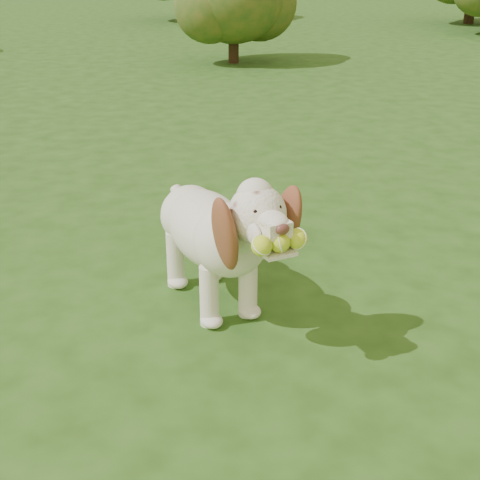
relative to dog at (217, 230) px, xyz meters
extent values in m
plane|color=#214213|center=(0.16, 0.15, -0.37)|extent=(80.00, 80.00, 0.00)
ellipsoid|color=white|center=(-0.03, 0.09, -0.03)|extent=(0.47, 0.65, 0.31)
ellipsoid|color=white|center=(0.04, -0.12, 0.00)|extent=(0.38, 0.38, 0.30)
ellipsoid|color=white|center=(-0.09, 0.29, -0.04)|extent=(0.35, 0.35, 0.28)
cylinder|color=white|center=(0.07, -0.23, 0.08)|extent=(0.22, 0.28, 0.24)
sphere|color=white|center=(0.11, -0.34, 0.20)|extent=(0.27, 0.27, 0.21)
sphere|color=white|center=(0.10, -0.32, 0.26)|extent=(0.17, 0.17, 0.14)
cube|color=white|center=(0.14, -0.46, 0.19)|extent=(0.12, 0.15, 0.06)
ellipsoid|color=#592D28|center=(0.16, -0.52, 0.21)|extent=(0.06, 0.05, 0.04)
cube|color=white|center=(0.15, -0.47, 0.11)|extent=(0.15, 0.16, 0.01)
ellipsoid|color=brown|center=(-0.01, -0.37, 0.14)|extent=(0.15, 0.23, 0.33)
ellipsoid|color=brown|center=(0.22, -0.29, 0.14)|extent=(0.17, 0.20, 0.33)
cylinder|color=white|center=(-0.13, 0.40, -0.01)|extent=(0.10, 0.16, 0.12)
cylinder|color=white|center=(-0.05, -0.13, -0.24)|extent=(0.10, 0.10, 0.27)
cylinder|color=white|center=(0.12, -0.08, -0.24)|extent=(0.10, 0.10, 0.27)
cylinder|color=white|center=(-0.17, 0.24, -0.24)|extent=(0.10, 0.10, 0.27)
cylinder|color=white|center=(0.00, 0.30, -0.24)|extent=(0.10, 0.10, 0.27)
sphere|color=yellow|center=(0.09, -0.52, 0.15)|extent=(0.09, 0.09, 0.07)
sphere|color=yellow|center=(0.16, -0.50, 0.15)|extent=(0.09, 0.09, 0.07)
sphere|color=yellow|center=(0.23, -0.48, 0.15)|extent=(0.09, 0.09, 0.07)
cylinder|color=#382314|center=(0.78, 12.62, -0.02)|extent=(0.22, 0.22, 0.70)
cylinder|color=#382314|center=(6.47, 11.10, -0.04)|extent=(0.21, 0.21, 0.66)
cylinder|color=#382314|center=(0.97, 6.70, -0.14)|extent=(0.14, 0.14, 0.45)
camera|label=1|loc=(-0.27, -2.54, 1.07)|focal=50.00mm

